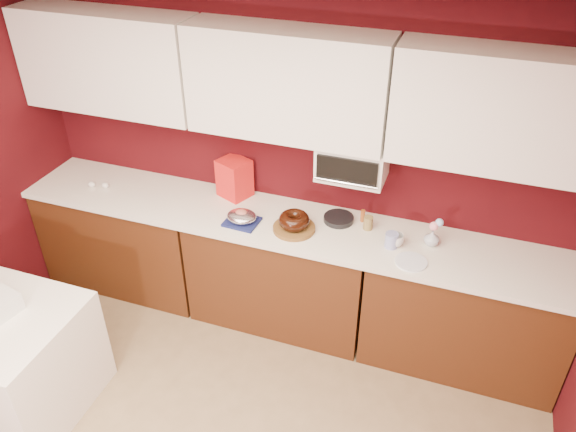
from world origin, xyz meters
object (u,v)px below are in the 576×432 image
at_px(foil_ham_nest, 242,216).
at_px(blue_jar, 391,240).
at_px(bundt_cake, 294,220).
at_px(toaster_oven, 353,160).
at_px(dining_table, 5,358).
at_px(coffee_mug, 396,239).
at_px(pandoro_box, 235,178).
at_px(flower_vase, 432,237).

distance_m(foil_ham_nest, blue_jar, 1.04).
bearing_deg(bundt_cake, foil_ham_nest, -173.74).
relative_size(toaster_oven, foil_ham_nest, 2.13).
distance_m(toaster_oven, dining_table, 2.59).
height_order(coffee_mug, blue_jar, same).
relative_size(pandoro_box, flower_vase, 2.38).
height_order(dining_table, pandoro_box, pandoro_box).
height_order(toaster_oven, pandoro_box, toaster_oven).
bearing_deg(foil_ham_nest, flower_vase, 8.12).
bearing_deg(dining_table, coffee_mug, 30.71).
bearing_deg(flower_vase, coffee_mug, -158.47).
xyz_separation_m(foil_ham_nest, coffee_mug, (1.06, 0.10, -0.00)).
bearing_deg(dining_table, bundt_cake, 39.58).
bearing_deg(bundt_cake, flower_vase, 8.88).
relative_size(foil_ham_nest, pandoro_box, 0.72).
relative_size(bundt_cake, coffee_mug, 2.05).
relative_size(toaster_oven, pandoro_box, 1.54).
bearing_deg(flower_vase, dining_table, -150.07).
distance_m(foil_ham_nest, coffee_mug, 1.07).
bearing_deg(blue_jar, foil_ham_nest, -176.09).
bearing_deg(toaster_oven, coffee_mug, -27.39).
distance_m(dining_table, flower_vase, 2.87).
relative_size(toaster_oven, blue_jar, 4.34).
bearing_deg(coffee_mug, pandoro_box, 169.37).
distance_m(pandoro_box, blue_jar, 1.27).
relative_size(dining_table, flower_vase, 8.16).
bearing_deg(flower_vase, bundt_cake, -171.12).
xyz_separation_m(blue_jar, flower_vase, (0.25, 0.11, 0.01)).
xyz_separation_m(toaster_oven, foil_ham_nest, (-0.70, -0.28, -0.42)).
height_order(bundt_cake, blue_jar, bundt_cake).
xyz_separation_m(toaster_oven, dining_table, (-1.85, -1.50, -1.00)).
bearing_deg(coffee_mug, bundt_cake, -175.48).
distance_m(dining_table, coffee_mug, 2.64).
xyz_separation_m(toaster_oven, blue_jar, (0.34, -0.21, -0.42)).
xyz_separation_m(coffee_mug, flower_vase, (0.22, 0.09, 0.01)).
xyz_separation_m(bundt_cake, coffee_mug, (0.69, 0.05, -0.03)).
relative_size(bundt_cake, pandoro_box, 0.73).
bearing_deg(foil_ham_nest, pandoro_box, 120.56).
relative_size(pandoro_box, coffee_mug, 2.81).
height_order(toaster_oven, coffee_mug, toaster_oven).
bearing_deg(pandoro_box, blue_jar, 11.24).
distance_m(dining_table, pandoro_box, 1.94).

